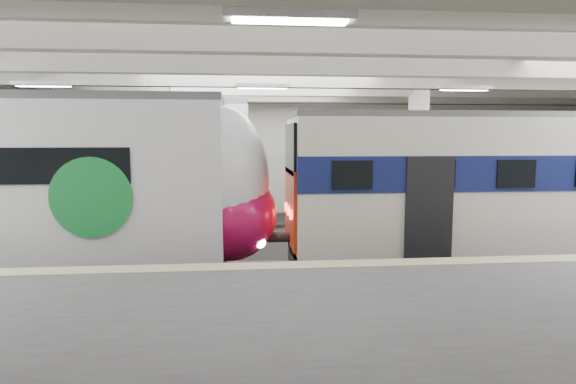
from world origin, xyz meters
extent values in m
cube|color=black|center=(0.00, 0.00, -0.05)|extent=(36.00, 24.00, 0.10)
cube|color=silver|center=(0.00, 0.00, 5.55)|extent=(36.00, 24.00, 0.20)
cube|color=beige|center=(0.00, 10.00, 2.75)|extent=(30.00, 0.10, 5.50)
cube|color=beige|center=(0.00, -10.00, 2.75)|extent=(30.00, 0.10, 5.50)
cube|color=#4E4E50|center=(0.00, -6.50, 0.55)|extent=(30.00, 7.00, 1.10)
cube|color=beige|center=(0.00, -3.25, 1.11)|extent=(30.00, 0.50, 0.02)
cube|color=beige|center=(-3.00, 3.00, 2.75)|extent=(0.50, 0.50, 5.50)
cube|color=beige|center=(5.00, 3.00, 2.75)|extent=(0.50, 0.50, 5.50)
cube|color=beige|center=(0.00, 0.00, 5.25)|extent=(30.00, 18.00, 0.50)
cube|color=#59544C|center=(0.00, 0.00, 0.08)|extent=(30.00, 1.52, 0.16)
cube|color=#59544C|center=(0.00, 5.50, 0.08)|extent=(30.00, 1.52, 0.16)
cylinder|color=black|center=(0.00, 0.00, 4.70)|extent=(30.00, 0.03, 0.03)
cylinder|color=black|center=(0.00, 5.50, 4.70)|extent=(30.00, 0.03, 0.03)
cube|color=white|center=(0.00, -2.00, 4.92)|extent=(26.00, 8.40, 0.12)
ellipsoid|color=white|center=(-1.04, 0.00, 2.40)|extent=(2.24, 2.76, 3.71)
ellipsoid|color=#BA0F4B|center=(-0.92, 0.00, 1.56)|extent=(2.37, 2.82, 2.27)
cylinder|color=green|center=(-3.82, -1.44, 2.21)|extent=(1.75, 0.06, 1.75)
cube|color=white|center=(6.73, 0.00, 2.23)|extent=(12.14, 2.66, 3.46)
cube|color=navy|center=(6.73, 0.00, 2.64)|extent=(12.18, 2.72, 0.84)
cube|color=#AA290B|center=(0.62, 0.00, 1.74)|extent=(0.08, 2.26, 1.90)
cube|color=black|center=(0.62, 0.00, 3.20)|extent=(0.08, 2.13, 1.24)
cube|color=#4C4C51|center=(6.73, 0.00, 4.04)|extent=(12.14, 2.08, 0.16)
cube|color=black|center=(6.73, 0.00, 0.35)|extent=(12.14, 1.86, 0.70)
cube|color=white|center=(-8.00, 5.50, 2.55)|extent=(15.23, 3.73, 4.10)
cube|color=green|center=(-8.00, 5.50, 3.09)|extent=(15.27, 3.79, 0.86)
cube|color=#4C4C51|center=(-8.00, 5.50, 4.71)|extent=(15.20, 3.19, 0.16)
cube|color=black|center=(-8.00, 5.50, 0.30)|extent=(15.21, 3.40, 0.60)
camera|label=1|loc=(-0.59, -11.98, 3.50)|focal=30.00mm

